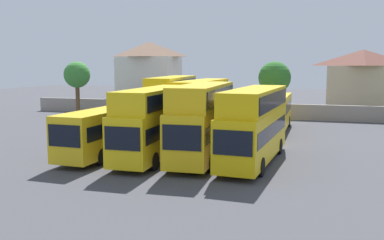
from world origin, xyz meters
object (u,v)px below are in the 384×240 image
bus_6 (200,102)px  bus_2 (155,119)px  bus_4 (255,121)px  bus_7 (238,111)px  tree_left_of_lot (275,78)px  bus_3 (203,117)px  bus_1 (113,127)px  bus_5 (172,99)px  bus_8 (274,111)px  tree_behind_wall (77,75)px  house_terrace_left (149,75)px  house_terrace_centre (362,82)px

bus_6 → bus_2: bearing=6.1°
bus_4 → bus_7: bus_4 is taller
tree_left_of_lot → bus_4: bearing=-86.5°
bus_2 → bus_3: (3.16, 0.62, 0.15)m
bus_4 → bus_1: bearing=-86.2°
bus_5 → bus_7: (6.77, -0.32, -0.99)m
bus_7 → bus_8: 3.41m
bus_2 → bus_3: size_ratio=0.98×
tree_behind_wall → bus_5: bearing=-24.5°
bus_5 → bus_8: bus_5 is taller
bus_3 → bus_6: (-3.85, 13.00, -0.12)m
bus_1 → tree_left_of_lot: bearing=163.8°
bus_4 → tree_left_of_lot: 25.83m
bus_2 → bus_4: bus_4 is taller
bus_3 → house_terrace_left: size_ratio=1.11×
bus_7 → tree_left_of_lot: size_ratio=1.70×
bus_8 → house_terrace_centre: (9.04, 17.37, 2.24)m
bus_1 → bus_6: (2.81, 13.06, 0.83)m
bus_4 → house_terrace_left: (-19.80, 30.07, 2.13)m
bus_4 → tree_behind_wall: bearing=-125.1°
bus_4 → bus_5: bearing=-138.7°
house_terrace_centre → tree_behind_wall: bearing=-162.7°
tree_left_of_lot → bus_3: bearing=-94.3°
bus_5 → bus_8: 10.20m
bus_5 → bus_8: (10.15, 0.13, -0.95)m
bus_3 → house_terrace_centre: size_ratio=1.19×
bus_4 → house_terrace_centre: size_ratio=1.23×
bus_7 → house_terrace_left: size_ratio=1.20×
bus_5 → tree_left_of_lot: tree_left_of_lot is taller
bus_6 → bus_5: bearing=-93.6°
bus_1 → bus_8: 16.78m
tree_behind_wall → house_terrace_centre: bearing=17.3°
bus_1 → bus_4: bearing=92.7°
bus_2 → bus_7: bearing=166.5°
bus_2 → bus_8: size_ratio=0.90×
house_terrace_left → bus_6: bearing=-53.9°
bus_5 → tree_left_of_lot: size_ratio=1.81×
bus_3 → bus_8: bus_3 is taller
bus_3 → bus_2: bearing=-81.9°
bus_7 → bus_6: bearing=-90.9°
bus_3 → tree_behind_wall: bearing=-135.6°
bus_3 → bus_5: 15.04m
bus_6 → house_terrace_left: 21.26m
bus_5 → tree_left_of_lot: bearing=139.6°
bus_2 → tree_left_of_lot: size_ratio=1.55×
bus_3 → house_terrace_centre: house_terrace_centre is taller
bus_5 → house_terrace_centre: 26.01m
bus_7 → bus_3: bearing=-0.8°
bus_3 → bus_7: (-0.14, 13.04, -0.95)m
bus_2 → bus_7: 14.01m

